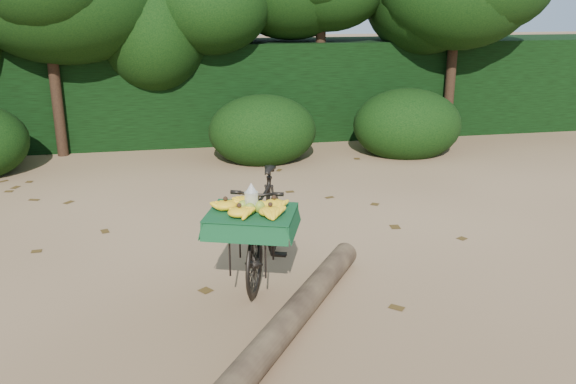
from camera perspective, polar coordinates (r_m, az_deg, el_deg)
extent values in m
plane|color=tan|center=(5.95, -10.35, -8.18)|extent=(80.00, 80.00, 0.00)
imported|color=black|center=(5.82, -2.20, -3.08)|extent=(1.00, 1.74, 1.01)
cube|color=black|center=(5.16, -3.44, -2.07)|extent=(0.49, 0.54, 0.03)
cube|color=#155028|center=(5.15, -3.44, -1.89)|extent=(0.89, 0.81, 0.01)
ellipsoid|color=olive|center=(5.12, -2.68, -1.38)|extent=(0.10, 0.08, 0.11)
ellipsoid|color=olive|center=(5.19, -3.32, -1.13)|extent=(0.10, 0.08, 0.11)
ellipsoid|color=olive|center=(5.15, -4.22, -1.30)|extent=(0.10, 0.08, 0.11)
ellipsoid|color=olive|center=(5.08, -3.59, -1.56)|extent=(0.10, 0.08, 0.11)
cylinder|color=#EAE5C6|center=(5.13, -3.44, -0.80)|extent=(0.12, 0.12, 0.15)
cylinder|color=brown|center=(4.86, -0.49, -12.63)|extent=(1.98, 2.76, 0.23)
cube|color=black|center=(11.79, -11.26, 9.23)|extent=(26.00, 1.80, 1.80)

